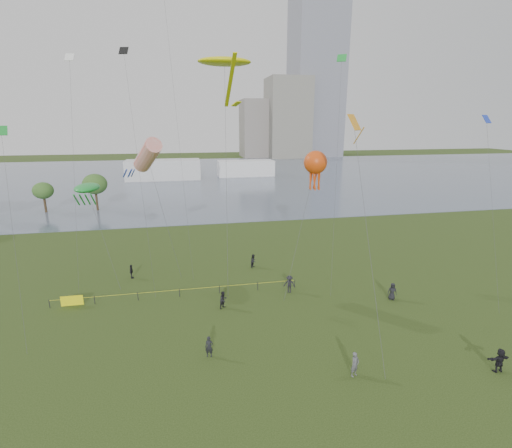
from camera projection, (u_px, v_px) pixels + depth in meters
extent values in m
plane|color=#20310F|center=(283.00, 370.00, 26.17)|extent=(400.00, 400.00, 0.00)
cube|color=slate|center=(202.00, 176.00, 120.77)|extent=(400.00, 120.00, 0.08)
cube|color=slate|center=(318.00, 31.00, 180.88)|extent=(24.00, 24.00, 120.00)
cube|color=slate|center=(287.00, 118.00, 183.03)|extent=(20.00, 20.00, 38.00)
cube|color=slate|center=(257.00, 129.00, 187.41)|extent=(16.00, 18.00, 28.00)
cube|color=silver|center=(163.00, 170.00, 113.00)|extent=(22.00, 8.00, 6.00)
cube|color=white|center=(246.00, 168.00, 120.84)|extent=(18.00, 7.00, 5.00)
cylinder|color=#362818|center=(97.00, 202.00, 73.20)|extent=(0.44, 0.44, 3.27)
ellipsoid|color=#3F6929|center=(95.00, 184.00, 72.23)|extent=(4.65, 4.65, 3.92)
cylinder|color=#362818|center=(45.00, 206.00, 71.70)|extent=(0.44, 0.44, 2.65)
ellipsoid|color=#3F6929|center=(43.00, 191.00, 70.92)|extent=(3.77, 3.77, 3.18)
cylinder|color=black|center=(49.00, 304.00, 34.78)|extent=(0.07, 0.07, 0.85)
cylinder|color=black|center=(95.00, 300.00, 35.53)|extent=(0.07, 0.07, 0.85)
cylinder|color=black|center=(138.00, 296.00, 36.28)|extent=(0.07, 0.07, 0.85)
cylinder|color=black|center=(179.00, 293.00, 37.03)|extent=(0.07, 0.07, 0.85)
cylinder|color=black|center=(219.00, 289.00, 37.78)|extent=(0.07, 0.07, 0.85)
cylinder|color=black|center=(258.00, 286.00, 38.53)|extent=(0.07, 0.07, 0.85)
cylinder|color=black|center=(295.00, 283.00, 39.28)|extent=(0.07, 0.07, 0.85)
cylinder|color=yellow|center=(179.00, 290.00, 36.95)|extent=(24.00, 0.03, 0.03)
cube|color=#F5F20C|center=(72.00, 301.00, 35.12)|extent=(2.00, 0.04, 1.00)
imported|color=#505157|center=(355.00, 364.00, 25.33)|extent=(0.77, 0.67, 1.79)
imported|color=black|center=(223.00, 300.00, 34.68)|extent=(1.03, 1.00, 1.67)
imported|color=black|center=(289.00, 284.00, 37.85)|extent=(1.37, 1.12, 1.85)
imported|color=black|center=(131.00, 272.00, 41.36)|extent=(0.51, 0.98, 1.59)
imported|color=black|center=(392.00, 291.00, 36.35)|extent=(0.98, 0.80, 1.72)
imported|color=black|center=(500.00, 360.00, 25.76)|extent=(1.66, 0.58, 1.77)
imported|color=black|center=(209.00, 347.00, 27.43)|extent=(0.67, 0.52, 1.64)
imported|color=black|center=(254.00, 261.00, 44.50)|extent=(0.98, 1.01, 1.64)
cylinder|color=#3F3F42|center=(226.00, 178.00, 37.63)|extent=(1.00, 7.18, 22.92)
ellipsoid|color=#D7D60B|center=(225.00, 62.00, 38.08)|extent=(5.56, 3.47, 0.87)
cube|color=#D7D60B|center=(230.00, 82.00, 34.74)|extent=(0.36, 6.98, 4.09)
cube|color=#D7D60B|center=(236.00, 104.00, 31.70)|extent=(0.95, 0.95, 0.42)
cylinder|color=#3F3F42|center=(166.00, 220.00, 39.38)|extent=(2.66, 0.73, 13.72)
cylinder|color=red|center=(147.00, 155.00, 36.99)|extent=(3.53, 5.01, 3.71)
cylinder|color=#1931B3|center=(133.00, 173.00, 36.01)|extent=(0.60, 1.13, 0.88)
cylinder|color=#1931B3|center=(130.00, 173.00, 36.32)|extent=(0.60, 1.13, 0.88)
cylinder|color=#1931B3|center=(125.00, 173.00, 36.10)|extent=(0.60, 1.13, 0.88)
cylinder|color=#1931B3|center=(125.00, 174.00, 35.65)|extent=(0.60, 1.13, 0.88)
cylinder|color=#1931B3|center=(129.00, 174.00, 35.60)|extent=(0.60, 1.13, 0.88)
cylinder|color=#3F3F42|center=(104.00, 237.00, 39.62)|extent=(3.38, 5.26, 10.00)
ellipsoid|color=#198E2E|center=(87.00, 188.00, 40.47)|extent=(2.53, 4.55, 0.89)
cylinder|color=#198E2E|center=(77.00, 200.00, 39.07)|extent=(0.16, 1.79, 1.54)
cylinder|color=#198E2E|center=(82.00, 200.00, 39.17)|extent=(0.16, 1.79, 1.54)
cylinder|color=#198E2E|center=(88.00, 199.00, 39.27)|extent=(0.16, 1.79, 1.54)
cylinder|color=#198E2E|center=(93.00, 199.00, 39.38)|extent=(0.16, 1.79, 1.54)
cylinder|color=#3F3F42|center=(300.00, 229.00, 37.77)|extent=(4.75, 5.60, 12.81)
sphere|color=#D6440F|center=(315.00, 162.00, 39.15)|extent=(2.46, 2.46, 2.46)
cylinder|color=#D6440F|center=(319.00, 177.00, 39.67)|extent=(0.18, 0.54, 2.60)
cylinder|color=#D6440F|center=(316.00, 177.00, 40.03)|extent=(0.49, 0.36, 2.61)
cylinder|color=#D6440F|center=(311.00, 177.00, 39.94)|extent=(0.49, 0.36, 2.61)
cylinder|color=#D6440F|center=(310.00, 178.00, 39.48)|extent=(0.18, 0.54, 2.60)
cylinder|color=#D6440F|center=(314.00, 178.00, 39.12)|extent=(0.49, 0.36, 2.61)
cylinder|color=#D6440F|center=(318.00, 178.00, 39.21)|extent=(0.49, 0.36, 2.61)
cylinder|color=#3F3F42|center=(369.00, 242.00, 27.03)|extent=(0.54, 8.51, 16.90)
cube|color=orange|center=(354.00, 122.00, 28.86)|extent=(1.51, 1.51, 1.23)
cylinder|color=orange|center=(359.00, 136.00, 28.27)|extent=(0.08, 1.58, 1.35)
cube|color=white|center=(69.00, 57.00, 37.29)|extent=(1.04, 1.00, 0.76)
cube|color=#198C2D|center=(342.00, 58.00, 36.47)|extent=(0.93, 0.60, 0.76)
cube|color=#1933B2|center=(487.00, 119.00, 34.55)|extent=(0.97, 0.68, 0.76)
cube|color=#198C2D|center=(1.00, 131.00, 29.70)|extent=(1.05, 0.91, 0.76)
cube|color=black|center=(124.00, 51.00, 36.82)|extent=(1.01, 0.76, 0.76)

